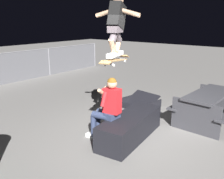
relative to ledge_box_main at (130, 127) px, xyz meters
The scene contains 7 objects.
ground_plane 0.28m from the ledge_box_main, 141.84° to the right, with size 40.00×40.00×0.00m, color slate.
ledge_box_main is the anchor object (origin of this frame).
person_sitting_on_ledge 0.69m from the ledge_box_main, 138.95° to the left, with size 0.60×0.78×1.34m.
skateboard 1.46m from the ledge_box_main, 146.22° to the left, with size 1.04×0.46×0.13m.
skater_airborne 2.13m from the ledge_box_main, 138.20° to the left, with size 0.64×0.88×1.12m.
kicker_ramp 2.06m from the ledge_box_main, 27.91° to the left, with size 1.03×1.03×0.43m.
picnic_table_back 2.12m from the ledge_box_main, 28.05° to the right, with size 1.76×1.42×0.75m.
Camera 1 is at (-3.94, -2.67, 2.42)m, focal length 40.49 mm.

